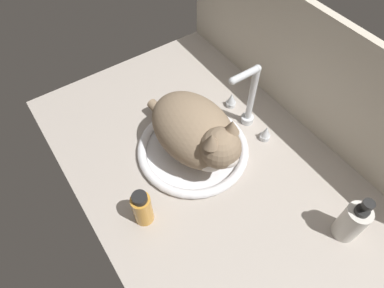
{
  "coord_description": "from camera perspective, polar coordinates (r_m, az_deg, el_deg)",
  "views": [
    {
      "loc": [
        41.78,
        -32.97,
        85.22
      ],
      "look_at": [
        -5.92,
        -0.37,
        7.0
      ],
      "focal_mm": 31.22,
      "sensor_mm": 36.0,
      "label": 1
    }
  ],
  "objects": [
    {
      "name": "countertop",
      "position": [
        0.99,
        2.11,
        -4.06
      ],
      "size": [
        109.13,
        70.24,
        3.0
      ],
      "primitive_type": "cube",
      "color": "#ADA399",
      "rests_on": "ground"
    },
    {
      "name": "backsplash_wall",
      "position": [
        1.04,
        19.21,
        11.19
      ],
      "size": [
        109.13,
        2.4,
        39.24
      ],
      "primitive_type": "cube",
      "color": "beige",
      "rests_on": "ground"
    },
    {
      "name": "sink_basin",
      "position": [
        1.0,
        0.0,
        -0.96
      ],
      "size": [
        33.22,
        33.22,
        2.68
      ],
      "color": "white",
      "rests_on": "countertop"
    },
    {
      "name": "faucet",
      "position": [
        1.02,
        9.64,
        6.99
      ],
      "size": [
        20.03,
        11.65,
        23.04
      ],
      "color": "silver",
      "rests_on": "countertop"
    },
    {
      "name": "cat",
      "position": [
        0.91,
        0.81,
        1.85
      ],
      "size": [
        37.87,
        21.74,
        19.52
      ],
      "color": "#8C755B",
      "rests_on": "sink_basin"
    },
    {
      "name": "amber_bottle",
      "position": [
        0.86,
        -8.5,
        -10.78
      ],
      "size": [
        5.01,
        5.01,
        12.01
      ],
      "color": "gold",
      "rests_on": "countertop"
    },
    {
      "name": "soap_pump_bottle",
      "position": [
        0.91,
        25.66,
        -11.89
      ],
      "size": [
        6.03,
        6.03,
        16.31
      ],
      "color": "silver",
      "rests_on": "countertop"
    }
  ]
}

